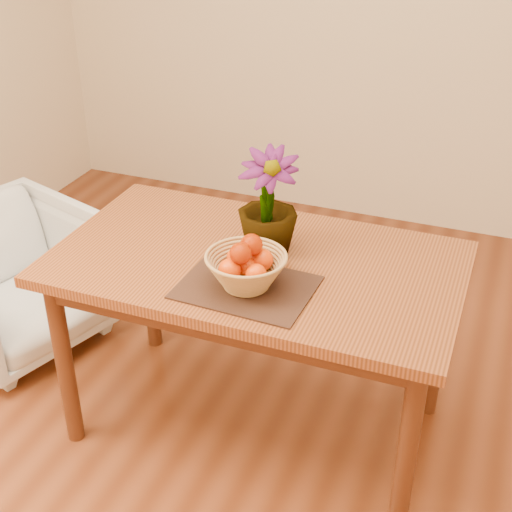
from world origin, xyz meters
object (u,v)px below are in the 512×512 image
(wicker_basket, at_px, (246,272))
(potted_plant, at_px, (268,203))
(table, at_px, (256,281))
(armchair, at_px, (15,274))

(wicker_basket, distance_m, potted_plant, 0.28)
(table, distance_m, wicker_basket, 0.24)
(potted_plant, bearing_deg, wicker_basket, -99.22)
(wicker_basket, distance_m, armchair, 1.36)
(potted_plant, relative_size, armchair, 0.54)
(wicker_basket, relative_size, armchair, 0.38)
(wicker_basket, bearing_deg, potted_plant, 95.15)
(potted_plant, bearing_deg, armchair, 162.18)
(wicker_basket, bearing_deg, table, 101.58)
(table, xyz_separation_m, wicker_basket, (0.04, -0.18, 0.15))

